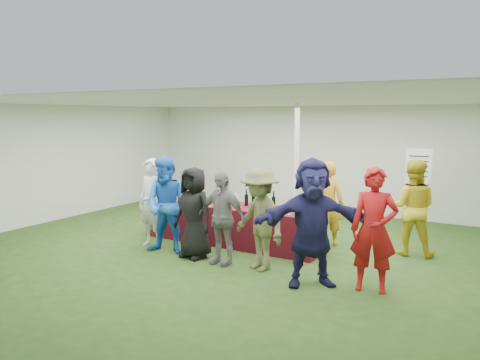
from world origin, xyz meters
The scene contains 18 objects.
ground centered at (0.00, 0.00, 0.00)m, with size 60.00×60.00×0.00m, color #284719.
tent centered at (0.50, 1.20, 1.35)m, with size 10.00×10.00×10.00m.
serving_table centered at (-0.37, 0.10, 0.38)m, with size 3.60×0.80×0.75m, color #5C111F.
wine_bottles centered at (0.20, 0.22, 0.87)m, with size 0.63×0.12×0.32m.
wine_glasses centered at (-0.79, -0.14, 0.86)m, with size 2.73×0.13×0.16m.
water_bottle centered at (-0.30, 0.18, 0.85)m, with size 0.07×0.07×0.23m.
bar_towel centered at (1.22, 0.15, 0.77)m, with size 0.25×0.18×0.03m, color white.
dump_bucket centered at (1.25, -0.12, 0.84)m, with size 0.24×0.24×0.18m, color slate.
wine_list_sign centered at (2.62, 2.40, 1.32)m, with size 0.50×0.03×1.80m.
staff_pourer centered at (1.27, 0.95, 0.81)m, with size 0.59×0.39×1.61m, color gold.
staff_back centered at (2.76, 1.08, 0.85)m, with size 0.83×0.64×1.70m, color gold.
customer_0 centered at (-1.53, -0.85, 0.83)m, with size 0.61×0.40×1.67m, color silver.
customer_1 centered at (-1.02, -1.00, 0.87)m, with size 0.84×0.66×1.74m, color blue.
customer_2 centered at (-0.45, -0.99, 0.79)m, with size 0.77×0.50×1.58m, color black.
customer_3 centered at (0.14, -1.03, 0.78)m, with size 0.91×0.38×1.55m, color slate.
customer_4 centered at (0.83, -1.00, 0.82)m, with size 1.06×0.61×1.64m, color brown.
customer_5 centered at (1.80, -1.22, 0.93)m, with size 1.73×0.55×1.86m, color #1A1A46.
customer_6 centered at (2.63, -1.00, 0.88)m, with size 0.64×0.42×1.76m, color #A21112.
Camera 1 is at (4.22, -7.41, 2.46)m, focal length 35.00 mm.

